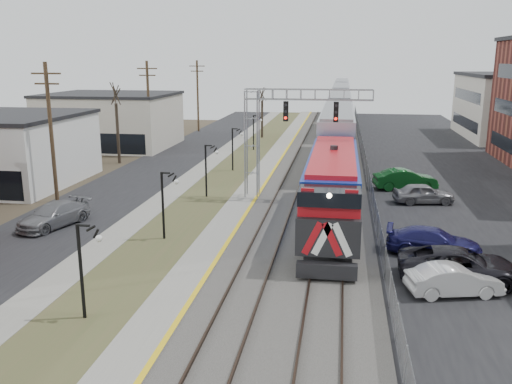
# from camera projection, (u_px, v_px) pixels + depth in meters

# --- Properties ---
(street_west) EXTENTS (7.00, 120.00, 0.04)m
(street_west) POSITION_uv_depth(u_px,v_px,m) (145.00, 175.00, 48.85)
(street_west) COLOR black
(street_west) RESTS_ON ground
(sidewalk) EXTENTS (2.00, 120.00, 0.08)m
(sidewalk) POSITION_uv_depth(u_px,v_px,m) (193.00, 176.00, 48.16)
(sidewalk) COLOR gray
(sidewalk) RESTS_ON ground
(grass_median) EXTENTS (4.00, 120.00, 0.06)m
(grass_median) POSITION_uv_depth(u_px,v_px,m) (226.00, 177.00, 47.70)
(grass_median) COLOR #434C28
(grass_median) RESTS_ON ground
(platform) EXTENTS (2.00, 120.00, 0.24)m
(platform) POSITION_uv_depth(u_px,v_px,m) (260.00, 177.00, 47.22)
(platform) COLOR gray
(platform) RESTS_ON ground
(ballast_bed) EXTENTS (8.00, 120.00, 0.20)m
(ballast_bed) POSITION_uv_depth(u_px,v_px,m) (317.00, 180.00, 46.46)
(ballast_bed) COLOR #595651
(ballast_bed) RESTS_ON ground
(parking_lot) EXTENTS (16.00, 120.00, 0.04)m
(parking_lot) POSITION_uv_depth(u_px,v_px,m) (463.00, 186.00, 44.64)
(parking_lot) COLOR black
(parking_lot) RESTS_ON ground
(platform_edge) EXTENTS (0.24, 120.00, 0.01)m
(platform_edge) POSITION_uv_depth(u_px,v_px,m) (270.00, 176.00, 47.06)
(platform_edge) COLOR gold
(platform_edge) RESTS_ON platform
(track_near) EXTENTS (1.58, 120.00, 0.15)m
(track_near) POSITION_uv_depth(u_px,v_px,m) (294.00, 177.00, 46.72)
(track_near) COLOR #2D2119
(track_near) RESTS_ON ballast_bed
(track_far) EXTENTS (1.58, 120.00, 0.15)m
(track_far) POSITION_uv_depth(u_px,v_px,m) (335.00, 178.00, 46.19)
(track_far) COLOR #2D2119
(track_far) RESTS_ON ballast_bed
(train) EXTENTS (3.00, 108.65, 5.33)m
(train) POSITION_uv_depth(u_px,v_px,m) (340.00, 111.00, 78.01)
(train) COLOR navy
(train) RESTS_ON ground
(signal_gantry) EXTENTS (9.00, 1.07, 8.15)m
(signal_gantry) POSITION_uv_depth(u_px,v_px,m) (275.00, 125.00, 38.85)
(signal_gantry) COLOR gray
(signal_gantry) RESTS_ON ground
(lampposts) EXTENTS (0.14, 62.14, 4.00)m
(lampposts) POSITION_uv_depth(u_px,v_px,m) (164.00, 205.00, 31.20)
(lampposts) COLOR black
(lampposts) RESTS_ON ground
(utility_poles) EXTENTS (0.28, 80.28, 10.00)m
(utility_poles) POSITION_uv_depth(u_px,v_px,m) (51.00, 134.00, 38.53)
(utility_poles) COLOR #4C3823
(utility_poles) RESTS_ON ground
(fence) EXTENTS (0.04, 120.00, 1.60)m
(fence) POSITION_uv_depth(u_px,v_px,m) (367.00, 173.00, 45.65)
(fence) COLOR gray
(fence) RESTS_ON ground
(bare_trees) EXTENTS (12.30, 42.30, 5.95)m
(bare_trees) POSITION_uv_depth(u_px,v_px,m) (146.00, 139.00, 52.14)
(bare_trees) COLOR #382D23
(bare_trees) RESTS_ON ground
(car_lot_b) EXTENTS (4.35, 2.37, 1.36)m
(car_lot_b) POSITION_uv_depth(u_px,v_px,m) (454.00, 281.00, 23.83)
(car_lot_b) COLOR silver
(car_lot_b) RESTS_ON ground
(car_lot_c) EXTENTS (5.84, 2.95, 1.58)m
(car_lot_c) POSITION_uv_depth(u_px,v_px,m) (460.00, 266.00, 25.20)
(car_lot_c) COLOR black
(car_lot_c) RESTS_ON ground
(car_lot_d) EXTENTS (5.10, 2.54, 1.42)m
(car_lot_d) POSITION_uv_depth(u_px,v_px,m) (433.00, 242.00, 28.77)
(car_lot_d) COLOR #17164D
(car_lot_d) RESTS_ON ground
(car_lot_e) EXTENTS (4.48, 2.37, 1.45)m
(car_lot_e) POSITION_uv_depth(u_px,v_px,m) (423.00, 194.00, 38.98)
(car_lot_e) COLOR slate
(car_lot_e) RESTS_ON ground
(car_lot_f) EXTENTS (5.16, 2.55, 1.63)m
(car_lot_f) POSITION_uv_depth(u_px,v_px,m) (405.00, 180.00, 43.13)
(car_lot_f) COLOR #0E4919
(car_lot_f) RESTS_ON ground
(car_street_b) EXTENTS (3.44, 5.38, 1.45)m
(car_street_b) POSITION_uv_depth(u_px,v_px,m) (54.00, 216.00, 33.59)
(car_street_b) COLOR slate
(car_street_b) RESTS_ON ground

